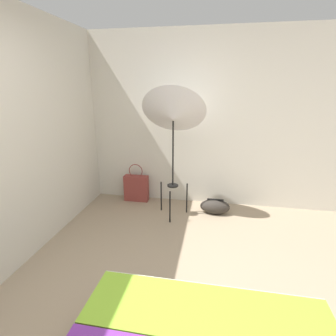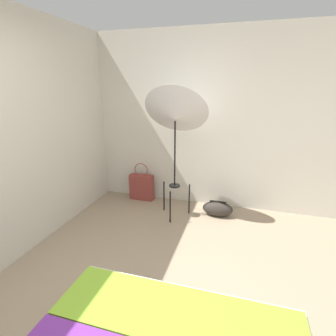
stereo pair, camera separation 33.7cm
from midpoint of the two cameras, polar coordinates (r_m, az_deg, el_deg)
wall_back at (r=4.01m, az=4.95°, el=10.04°), size 8.00×0.05×2.60m
wall_side_left at (r=3.20m, az=-31.68°, el=5.64°), size 0.05×8.00×2.60m
photo_umbrella at (r=3.49m, az=-1.68°, el=11.33°), size 0.86×0.70×1.83m
tote_bag at (r=4.34m, az=-9.13°, el=-4.31°), size 0.39×0.14×0.62m
duffel_bag at (r=3.94m, az=7.76°, el=-8.36°), size 0.43×0.22×0.23m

